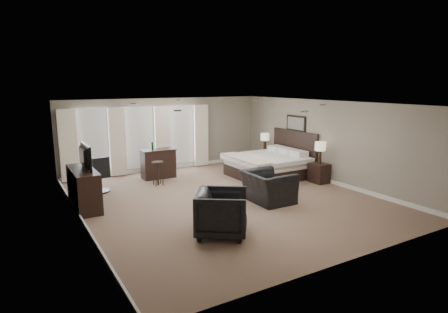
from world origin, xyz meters
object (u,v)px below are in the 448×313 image
nightstand_near (319,173)px  armchair_near (268,182)px  desk_chair (99,174)px  bed (269,155)px  bar_stool_right (158,173)px  nightstand_far (264,158)px  tv (82,166)px  lamp_near (320,153)px  bar_stool_left (89,173)px  lamp_far (265,142)px  dresser (84,189)px  bar_counter (158,163)px  armchair_far (222,211)px

nightstand_near → armchair_near: size_ratio=0.49×
armchair_near → desk_chair: 4.86m
bed → bar_stool_right: size_ratio=3.13×
nightstand_far → desk_chair: size_ratio=0.53×
tv → bar_stool_right: tv is taller
lamp_near → bar_stool_left: (-6.36, 3.45, -0.59)m
bed → lamp_far: bed is taller
nightstand_far → dresser: 7.12m
nightstand_far → bar_stool_left: bearing=175.0°
bar_stool_left → desk_chair: 1.03m
bar_counter → desk_chair: bearing=-160.3°
bed → desk_chair: 5.47m
dresser → desk_chair: 1.38m
dresser → desk_chair: size_ratio=1.61×
lamp_near → bed: bearing=121.5°
armchair_near → armchair_far: 2.54m
lamp_near → armchair_far: bearing=-156.7°
lamp_near → dresser: lamp_near is taller
bar_stool_right → dresser: bearing=-155.6°
nightstand_far → dresser: dresser is taller
nightstand_near → bar_stool_right: (-4.54, 2.30, 0.07)m
desk_chair → nightstand_near: bearing=154.1°
lamp_near → bar_stool_left: bearing=151.5°
armchair_far → bar_stool_left: 5.74m
lamp_near → armchair_near: 2.75m
lamp_near → dresser: bearing=170.0°
armchair_near → bar_stool_left: size_ratio=1.67×
nightstand_far → dresser: (-6.92, -1.68, 0.22)m
tv → bar_stool_right: 2.71m
nightstand_near → lamp_far: (0.00, 2.90, 0.60)m
lamp_far → armchair_near: bearing=-125.5°
nightstand_far → armchair_near: 4.51m
tv → bed: bearing=-87.8°
bar_stool_left → bar_counter: bearing=-7.2°
tv → bar_stool_left: bearing=-14.1°
bar_counter → lamp_far: bearing=-3.8°
lamp_near → bar_stool_left: 7.26m
armchair_far → bar_stool_right: bearing=30.9°
nightstand_near → tv: 7.07m
tv → bar_stool_left: (0.56, 2.23, -0.70)m
bed → nightstand_near: 1.76m
bed → nightstand_near: bed is taller
armchair_near → bar_counter: 4.25m
dresser → bar_stool_left: (0.56, 2.23, -0.12)m
tv → lamp_far: bearing=-76.4°
nightstand_near → bar_stool_left: size_ratio=0.82×
lamp_near → armchair_far: size_ratio=0.66×
desk_chair → bar_stool_left: bearing=-89.4°
nightstand_near → armchair_near: armchair_near is taller
dresser → bar_stool_right: dresser is taller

